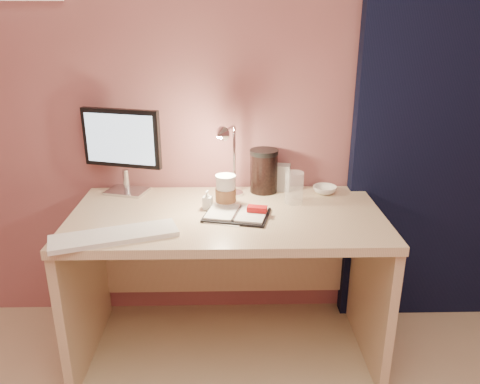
{
  "coord_description": "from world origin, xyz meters",
  "views": [
    {
      "loc": [
        0.02,
        -0.55,
        1.55
      ],
      "look_at": [
        0.06,
        1.33,
        0.85
      ],
      "focal_mm": 35.0,
      "sensor_mm": 36.0,
      "label": 1
    }
  ],
  "objects_px": {
    "monitor": "(123,144)",
    "coffee_cup": "(226,192)",
    "keyboard": "(114,236)",
    "product_box": "(281,177)",
    "clear_cup": "(294,188)",
    "dark_jar": "(264,173)",
    "lotion_bottle": "(208,200)",
    "planner": "(239,214)",
    "desk": "(227,251)",
    "bowl": "(325,190)",
    "desk_lamp": "(243,154)"
  },
  "relations": [
    {
      "from": "desk_lamp",
      "to": "planner",
      "type": "bearing_deg",
      "value": -72.77
    },
    {
      "from": "desk",
      "to": "coffee_cup",
      "type": "bearing_deg",
      "value": 153.92
    },
    {
      "from": "desk",
      "to": "coffee_cup",
      "type": "xyz_separation_m",
      "value": [
        -0.0,
        0.0,
        0.3
      ]
    },
    {
      "from": "keyboard",
      "to": "product_box",
      "type": "distance_m",
      "value": 0.91
    },
    {
      "from": "bowl",
      "to": "lotion_bottle",
      "type": "distance_m",
      "value": 0.61
    },
    {
      "from": "desk",
      "to": "clear_cup",
      "type": "relative_size",
      "value": 9.27
    },
    {
      "from": "dark_jar",
      "to": "clear_cup",
      "type": "bearing_deg",
      "value": -50.05
    },
    {
      "from": "monitor",
      "to": "planner",
      "type": "height_order",
      "value": "monitor"
    },
    {
      "from": "planner",
      "to": "bowl",
      "type": "xyz_separation_m",
      "value": [
        0.44,
        0.28,
        0.01
      ]
    },
    {
      "from": "keyboard",
      "to": "planner",
      "type": "xyz_separation_m",
      "value": [
        0.5,
        0.21,
        0.0
      ]
    },
    {
      "from": "coffee_cup",
      "to": "dark_jar",
      "type": "distance_m",
      "value": 0.28
    },
    {
      "from": "bowl",
      "to": "dark_jar",
      "type": "xyz_separation_m",
      "value": [
        -0.3,
        0.03,
        0.08
      ]
    },
    {
      "from": "desk",
      "to": "bowl",
      "type": "bearing_deg",
      "value": 19.5
    },
    {
      "from": "planner",
      "to": "lotion_bottle",
      "type": "relative_size",
      "value": 3.51
    },
    {
      "from": "coffee_cup",
      "to": "clear_cup",
      "type": "height_order",
      "value": "coffee_cup"
    },
    {
      "from": "monitor",
      "to": "lotion_bottle",
      "type": "bearing_deg",
      "value": -12.3
    },
    {
      "from": "lotion_bottle",
      "to": "dark_jar",
      "type": "xyz_separation_m",
      "value": [
        0.27,
        0.23,
        0.05
      ]
    },
    {
      "from": "clear_cup",
      "to": "product_box",
      "type": "distance_m",
      "value": 0.19
    },
    {
      "from": "coffee_cup",
      "to": "bowl",
      "type": "height_order",
      "value": "coffee_cup"
    },
    {
      "from": "product_box",
      "to": "desk_lamp",
      "type": "xyz_separation_m",
      "value": [
        -0.2,
        -0.16,
        0.17
      ]
    },
    {
      "from": "desk",
      "to": "keyboard",
      "type": "xyz_separation_m",
      "value": [
        -0.45,
        -0.32,
        0.24
      ]
    },
    {
      "from": "desk",
      "to": "clear_cup",
      "type": "xyz_separation_m",
      "value": [
        0.32,
        0.05,
        0.3
      ]
    },
    {
      "from": "keyboard",
      "to": "product_box",
      "type": "relative_size",
      "value": 3.75
    },
    {
      "from": "coffee_cup",
      "to": "desk_lamp",
      "type": "distance_m",
      "value": 0.19
    },
    {
      "from": "monitor",
      "to": "coffee_cup",
      "type": "relative_size",
      "value": 2.75
    },
    {
      "from": "keyboard",
      "to": "product_box",
      "type": "xyz_separation_m",
      "value": [
        0.72,
        0.55,
        0.06
      ]
    },
    {
      "from": "monitor",
      "to": "desk_lamp",
      "type": "bearing_deg",
      "value": 3.48
    },
    {
      "from": "monitor",
      "to": "keyboard",
      "type": "distance_m",
      "value": 0.58
    },
    {
      "from": "coffee_cup",
      "to": "dark_jar",
      "type": "xyz_separation_m",
      "value": [
        0.19,
        0.21,
        0.02
      ]
    },
    {
      "from": "desk",
      "to": "clear_cup",
      "type": "bearing_deg",
      "value": 8.97
    },
    {
      "from": "lotion_bottle",
      "to": "bowl",
      "type": "bearing_deg",
      "value": 18.53
    },
    {
      "from": "monitor",
      "to": "coffee_cup",
      "type": "height_order",
      "value": "monitor"
    },
    {
      "from": "coffee_cup",
      "to": "planner",
      "type": "bearing_deg",
      "value": -62.22
    },
    {
      "from": "clear_cup",
      "to": "bowl",
      "type": "relative_size",
      "value": 1.29
    },
    {
      "from": "desk_lamp",
      "to": "coffee_cup",
      "type": "bearing_deg",
      "value": -113.41
    },
    {
      "from": "desk",
      "to": "monitor",
      "type": "distance_m",
      "value": 0.72
    },
    {
      "from": "monitor",
      "to": "dark_jar",
      "type": "relative_size",
      "value": 2.18
    },
    {
      "from": "keyboard",
      "to": "coffee_cup",
      "type": "height_order",
      "value": "coffee_cup"
    },
    {
      "from": "monitor",
      "to": "dark_jar",
      "type": "xyz_separation_m",
      "value": [
        0.69,
        0.0,
        -0.16
      ]
    },
    {
      "from": "dark_jar",
      "to": "product_box",
      "type": "relative_size",
      "value": 1.46
    },
    {
      "from": "monitor",
      "to": "desk_lamp",
      "type": "distance_m",
      "value": 0.59
    },
    {
      "from": "monitor",
      "to": "coffee_cup",
      "type": "bearing_deg",
      "value": -5.97
    },
    {
      "from": "lotion_bottle",
      "to": "desk_lamp",
      "type": "distance_m",
      "value": 0.27
    },
    {
      "from": "monitor",
      "to": "bowl",
      "type": "distance_m",
      "value": 1.02
    },
    {
      "from": "dark_jar",
      "to": "desk",
      "type": "bearing_deg",
      "value": -131.49
    },
    {
      "from": "clear_cup",
      "to": "desk_lamp",
      "type": "bearing_deg",
      "value": 174.16
    },
    {
      "from": "clear_cup",
      "to": "product_box",
      "type": "xyz_separation_m",
      "value": [
        -0.04,
        0.18,
        -0.01
      ]
    },
    {
      "from": "desk",
      "to": "coffee_cup",
      "type": "distance_m",
      "value": 0.3
    },
    {
      "from": "keyboard",
      "to": "clear_cup",
      "type": "xyz_separation_m",
      "value": [
        0.76,
        0.37,
        0.07
      ]
    },
    {
      "from": "planner",
      "to": "dark_jar",
      "type": "relative_size",
      "value": 1.63
    }
  ]
}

